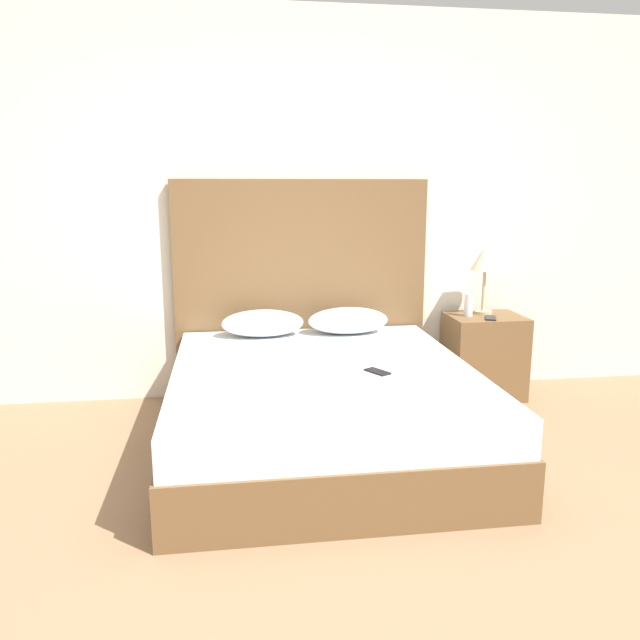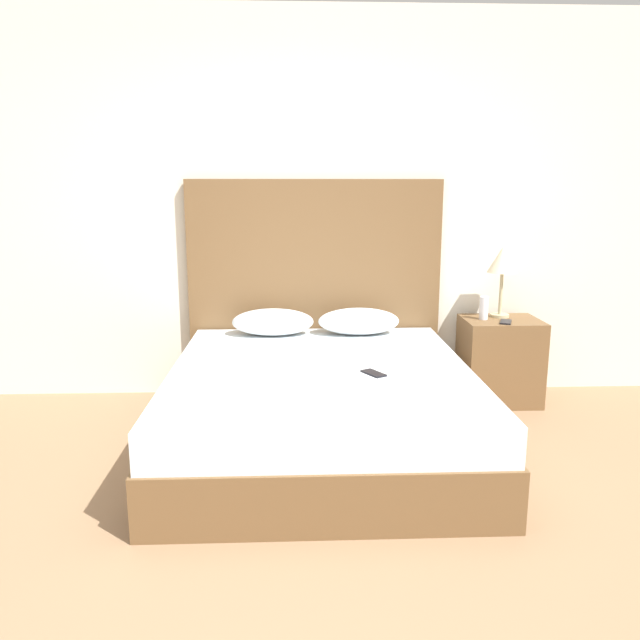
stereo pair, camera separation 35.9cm
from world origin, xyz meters
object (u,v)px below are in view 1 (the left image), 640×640
at_px(bed, 322,408).
at_px(nightstand, 483,356).
at_px(table_lamp, 485,260).
at_px(phone_on_bed, 377,372).
at_px(phone_on_nightstand, 491,318).

height_order(bed, nightstand, nightstand).
bearing_deg(table_lamp, bed, -146.94).
height_order(bed, phone_on_bed, phone_on_bed).
bearing_deg(table_lamp, phone_on_bed, -135.32).
xyz_separation_m(bed, table_lamp, (1.31, 0.85, 0.74)).
bearing_deg(phone_on_bed, phone_on_nightstand, 39.24).
xyz_separation_m(bed, phone_on_bed, (0.28, -0.16, 0.26)).
relative_size(nightstand, table_lamp, 1.19).
bearing_deg(bed, phone_on_bed, -29.71).
relative_size(table_lamp, phone_on_nightstand, 3.04).
bearing_deg(phone_on_nightstand, nightstand, 84.98).
distance_m(bed, phone_on_bed, 0.41).
distance_m(nightstand, phone_on_nightstand, 0.32).
bearing_deg(nightstand, bed, -149.46).
xyz_separation_m(phone_on_bed, nightstand, (1.01, 0.93, -0.20)).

